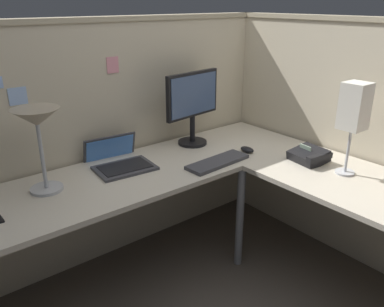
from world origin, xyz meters
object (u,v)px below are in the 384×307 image
Objects in this scene: keyboard at (218,162)px; office_phone at (309,156)px; computer_mouse at (247,150)px; desk_lamp_paper at (354,109)px; monitor at (193,103)px; laptop at (118,160)px; desk_lamp_dome at (37,124)px.

office_phone reaches higher than keyboard.
computer_mouse is 0.73m from desk_lamp_paper.
keyboard is (-0.11, -0.38, -0.28)m from monitor.
keyboard is at bearing 129.87° from desk_lamp_paper.
laptop is 0.77× the size of desk_lamp_paper.
laptop is 1.80× the size of office_phone.
computer_mouse is 0.20× the size of desk_lamp_paper.
monitor is 0.48m from computer_mouse.
desk_lamp_dome reaches higher than office_phone.
computer_mouse is at bearing 116.25° from office_phone.
desk_lamp_paper reaches higher than computer_mouse.
keyboard is 1.88× the size of office_phone.
desk_lamp_dome is at bearing -170.72° from laptop.
office_phone is at bearing -63.41° from monitor.
monitor reaches higher than computer_mouse.
monitor is 0.94× the size of desk_lamp_paper.
desk_lamp_dome is 1.67m from desk_lamp_paper.
computer_mouse is 0.23× the size of desk_lamp_dome.
laptop is 1.39m from desk_lamp_paper.
computer_mouse is 0.46× the size of office_phone.
computer_mouse is at bearing -12.52° from desk_lamp_dome.
laptop is 1.18m from office_phone.
office_phone is at bearing -24.15° from desk_lamp_dome.
laptop is at bearing 138.35° from keyboard.
monitor reaches higher than desk_lamp_dome.
laptop is at bearing 135.27° from desk_lamp_paper.
laptop is 0.92× the size of desk_lamp_dome.
laptop is at bearing 155.37° from computer_mouse.
computer_mouse is at bearing -63.05° from monitor.
desk_lamp_paper reaches higher than monitor.
office_phone is at bearing -36.98° from laptop.
desk_lamp_paper reaches higher than office_phone.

